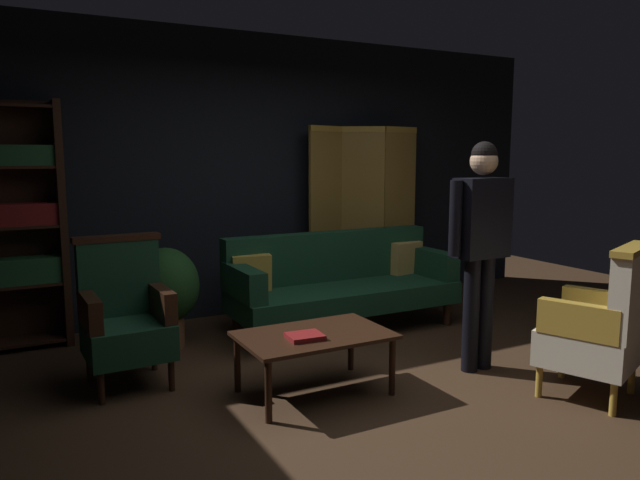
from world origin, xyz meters
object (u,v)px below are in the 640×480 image
bookshelf (6,224)px  velvet_couch (339,280)px  armchair_wing_left (125,316)px  standing_figure (481,235)px  folding_screen (363,213)px  book_red_leather (305,336)px  potted_plant (166,290)px  armchair_gilt_accent (600,326)px  coffee_table (314,340)px

bookshelf → velvet_couch: (2.70, -0.74, -0.60)m
armchair_wing_left → standing_figure: (2.38, -0.95, 0.54)m
folding_screen → book_red_leather: (-1.71, -2.03, -0.55)m
folding_screen → standing_figure: bearing=-98.2°
armchair_wing_left → book_red_leather: bearing=-41.4°
standing_figure → potted_plant: bearing=140.0°
velvet_couch → armchair_gilt_accent: (0.71, -2.21, 0.04)m
bookshelf → armchair_gilt_accent: (3.41, -2.95, -0.56)m
folding_screen → potted_plant: (-2.24, -0.50, -0.50)m
potted_plant → velvet_couch: bearing=-6.9°
bookshelf → standing_figure: 3.76m
velvet_couch → book_red_leather: (-1.03, -1.34, -0.02)m
potted_plant → book_red_leather: potted_plant is taller
bookshelf → potted_plant: bearing=-25.9°
potted_plant → standing_figure: bearing=-40.0°
folding_screen → armchair_wing_left: (-2.68, -1.17, -0.50)m
bookshelf → potted_plant: 1.39m
folding_screen → coffee_table: folding_screen is taller
armchair_wing_left → potted_plant: bearing=56.1°
folding_screen → velvet_couch: bearing=-134.7°
velvet_couch → coffee_table: size_ratio=2.12×
armchair_gilt_accent → velvet_couch: bearing=107.7°
velvet_couch → potted_plant: size_ratio=2.51×
potted_plant → book_red_leather: size_ratio=3.74×
armchair_gilt_accent → potted_plant: bearing=133.3°
coffee_table → armchair_wing_left: bearing=144.1°
potted_plant → armchair_wing_left: bearing=-123.9°
armchair_gilt_accent → armchair_wing_left: same height
potted_plant → armchair_gilt_accent: bearing=-46.7°
armchair_wing_left → standing_figure: standing_figure is taller
folding_screen → book_red_leather: bearing=-130.1°
folding_screen → armchair_gilt_accent: bearing=-89.5°
coffee_table → standing_figure: bearing=-7.3°
coffee_table → armchair_gilt_accent: 1.88m
coffee_table → armchair_gilt_accent: (1.63, -0.95, 0.12)m
bookshelf → standing_figure: (3.07, -2.17, -0.03)m
velvet_couch → potted_plant: bearing=173.1°
velvet_couch → standing_figure: (0.37, -1.43, 0.57)m
book_red_leather → bookshelf: bearing=128.8°
armchair_wing_left → potted_plant: 0.80m
standing_figure → book_red_leather: (-1.40, 0.09, -0.59)m
bookshelf → potted_plant: size_ratio=2.43×
bookshelf → coffee_table: bookshelf is taller
armchair_wing_left → standing_figure: size_ratio=0.61×
coffee_table → book_red_leather: 0.14m
folding_screen → velvet_couch: 1.11m
velvet_couch → standing_figure: size_ratio=1.25×
book_red_leather → armchair_wing_left: bearing=138.6°
velvet_couch → armchair_gilt_accent: bearing=-72.3°
velvet_couch → standing_figure: standing_figure is taller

